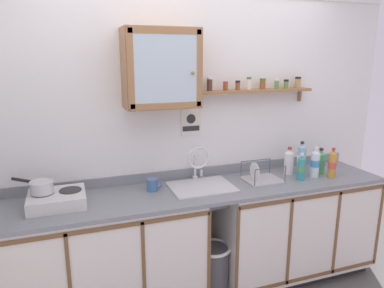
{
  "coord_description": "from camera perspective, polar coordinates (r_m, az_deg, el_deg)",
  "views": [
    {
      "loc": [
        -0.97,
        -2.18,
        1.91
      ],
      "look_at": [
        -0.07,
        0.39,
        1.26
      ],
      "focal_mm": 33.3,
      "sensor_mm": 36.0,
      "label": 1
    }
  ],
  "objects": [
    {
      "name": "bottle_water_blue_5",
      "position": [
        3.23,
        17.08,
        -2.31
      ],
      "size": [
        0.07,
        0.07,
        0.3
      ],
      "color": "#8CB7E0",
      "rests_on": "countertop"
    },
    {
      "name": "hot_plate_stove",
      "position": [
        2.66,
        -20.8,
        -8.25
      ],
      "size": [
        0.38,
        0.33,
        0.09
      ],
      "color": "silver",
      "rests_on": "countertop"
    },
    {
      "name": "wall_cabinet",
      "position": [
        2.69,
        -4.95,
        11.96
      ],
      "size": [
        0.56,
        0.3,
        0.58
      ],
      "color": "#996B42"
    },
    {
      "name": "warning_sign",
      "position": [
        2.94,
        -0.18,
        3.48
      ],
      "size": [
        0.17,
        0.01,
        0.23
      ],
      "color": "silver"
    },
    {
      "name": "bottle_opaque_white_3",
      "position": [
        3.23,
        15.26,
        -2.74
      ],
      "size": [
        0.08,
        0.08,
        0.24
      ],
      "color": "white",
      "rests_on": "countertop"
    },
    {
      "name": "sink",
      "position": [
        2.85,
        1.45,
        -7.18
      ],
      "size": [
        0.49,
        0.42,
        0.44
      ],
      "color": "silver",
      "rests_on": "countertop"
    },
    {
      "name": "bottle_detergent_teal_2",
      "position": [
        3.11,
        17.1,
        -3.65
      ],
      "size": [
        0.07,
        0.07,
        0.23
      ],
      "color": "teal",
      "rests_on": "countertop"
    },
    {
      "name": "mug",
      "position": [
        2.76,
        -6.36,
        -6.48
      ],
      "size": [
        0.12,
        0.09,
        0.1
      ],
      "color": "#3F6699",
      "rests_on": "countertop"
    },
    {
      "name": "lower_cabinet_run_right",
      "position": [
        3.38,
        15.71,
        -12.6
      ],
      "size": [
        1.4,
        0.59,
        0.89
      ],
      "color": "black",
      "rests_on": "ground"
    },
    {
      "name": "backsplash",
      "position": [
        3.05,
        0.17,
        -4.61
      ],
      "size": [
        3.06,
        0.02,
        0.08
      ],
      "primitive_type": "cube",
      "color": "gray",
      "rests_on": "countertop"
    },
    {
      "name": "saucepan",
      "position": [
        2.66,
        -23.04,
        -6.27
      ],
      "size": [
        0.29,
        0.26,
        0.08
      ],
      "color": "silver",
      "rests_on": "hot_plate_stove"
    },
    {
      "name": "dish_rack",
      "position": [
        3.03,
        11.02,
        -5.34
      ],
      "size": [
        0.3,
        0.26,
        0.16
      ],
      "color": "#B2B2B7",
      "rests_on": "countertop"
    },
    {
      "name": "back_wall",
      "position": [
        3.01,
        -0.04,
        0.8
      ],
      "size": [
        3.7,
        0.07,
        2.48
      ],
      "color": "white",
      "rests_on": "ground"
    },
    {
      "name": "bottle_water_clear_0",
      "position": [
        3.21,
        19.09,
        -2.91
      ],
      "size": [
        0.08,
        0.08,
        0.26
      ],
      "color": "silver",
      "rests_on": "countertop"
    },
    {
      "name": "countertop",
      "position": [
        2.82,
        2.1,
        -7.34
      ],
      "size": [
        3.06,
        0.61,
        0.03
      ],
      "primitive_type": "cube",
      "color": "gray",
      "rests_on": "lower_cabinet_run"
    },
    {
      "name": "lower_cabinet_run",
      "position": [
        2.86,
        -13.94,
        -17.63
      ],
      "size": [
        1.47,
        0.59,
        0.89
      ],
      "color": "black",
      "rests_on": "ground"
    },
    {
      "name": "bottle_soda_green_4",
      "position": [
        3.32,
        19.86,
        -2.79
      ],
      "size": [
        0.08,
        0.08,
        0.23
      ],
      "color": "#4CB266",
      "rests_on": "countertop"
    },
    {
      "name": "spice_shelf",
      "position": [
        3.08,
        10.23,
        8.66
      ],
      "size": [
        1.03,
        0.14,
        0.23
      ],
      "color": "#996B42"
    },
    {
      "name": "bottle_juice_amber_1",
      "position": [
        3.26,
        21.55,
        -2.98
      ],
      "size": [
        0.07,
        0.07,
        0.26
      ],
      "color": "gold",
      "rests_on": "countertop"
    },
    {
      "name": "trash_bin",
      "position": [
        3.06,
        3.35,
        -19.64
      ],
      "size": [
        0.29,
        0.29,
        0.46
      ],
      "color": "#4C4C51",
      "rests_on": "ground"
    }
  ]
}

